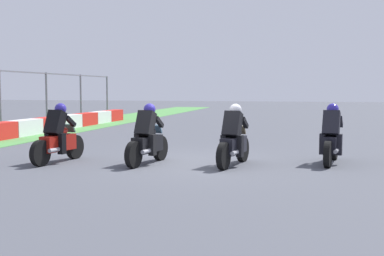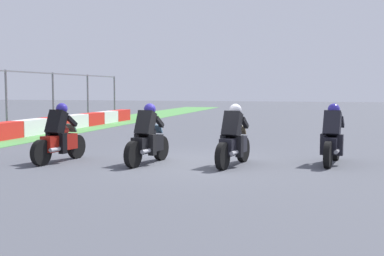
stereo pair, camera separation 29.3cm
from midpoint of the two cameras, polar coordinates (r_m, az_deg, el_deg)
ground_plane at (r=12.36m, az=0.97°, el=-4.12°), size 120.00×120.00×0.00m
rider_lane_a at (r=12.66m, az=16.72°, el=-1.26°), size 2.04×0.60×1.51m
rider_lane_b at (r=11.93m, az=5.57°, el=-1.44°), size 2.03×0.62×1.51m
rider_lane_c at (r=12.21m, az=-4.52°, el=-1.29°), size 2.03×0.61×1.51m
rider_lane_d at (r=12.90m, az=-14.61°, el=-1.11°), size 2.04×0.60×1.51m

